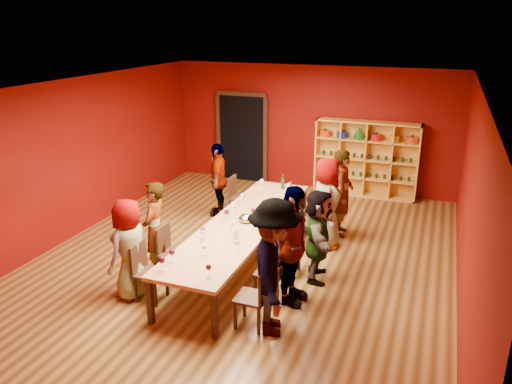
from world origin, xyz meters
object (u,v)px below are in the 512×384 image
chair_person_right_2 (292,246)px  tasting_table (242,225)px  chair_person_right_0 (257,294)px  person_right_0 (274,268)px  chair_person_left_0 (145,268)px  spittoon_bowl (246,218)px  shelving_unit (366,155)px  person_right_3 (326,203)px  chair_person_right_4 (320,207)px  chair_person_left_4 (237,195)px  person_right_1 (292,246)px  person_right_2 (318,235)px  chair_person_right_1 (275,269)px  person_left_1 (155,229)px  chair_person_left_1 (170,249)px  person_left_4 (218,179)px  wine_bottle (283,183)px  person_left_0 (129,249)px  chair_person_right_3 (311,219)px  person_right_4 (342,193)px

chair_person_right_2 → tasting_table: bearing=173.5°
chair_person_right_0 → person_right_0: (0.24, 0.00, 0.45)m
chair_person_left_0 → spittoon_bowl: chair_person_left_0 is taller
shelving_unit → person_right_3: bearing=-93.8°
person_right_3 → chair_person_right_4: (-0.27, 0.67, -0.35)m
tasting_table → chair_person_right_4: bearing=63.4°
chair_person_left_0 → chair_person_left_4: bearing=90.0°
tasting_table → person_right_1: size_ratio=2.46×
person_right_0 → person_right_2: 1.63m
chair_person_right_1 → person_left_1: bearing=178.8°
chair_person_left_1 → chair_person_right_0: same height
person_left_1 → person_right_0: (2.32, -0.82, 0.14)m
person_left_4 → wine_bottle: 1.44m
chair_person_right_2 → wine_bottle: 2.23m
person_left_0 → spittoon_bowl: 2.05m
person_right_1 → chair_person_right_3: person_right_1 is taller
chair_person_right_4 → wine_bottle: size_ratio=2.94×
person_left_4 → person_right_3: (2.52, -0.77, 0.06)m
chair_person_left_1 → chair_person_right_2: 1.98m
chair_person_right_3 → chair_person_right_4: bearing=90.0°
chair_person_right_1 → person_right_4: 2.82m
person_right_1 → chair_person_right_4: person_right_1 is taller
chair_person_right_0 → chair_person_right_1: same height
person_right_2 → chair_person_left_0: bearing=112.0°
chair_person_right_2 → chair_person_right_0: bearing=-90.0°
person_left_1 → spittoon_bowl: person_left_1 is taller
chair_person_left_1 → chair_person_left_4: 2.82m
chair_person_left_1 → person_left_1: person_left_1 is taller
shelving_unit → chair_person_right_0: size_ratio=2.70×
person_left_0 → chair_person_left_4: bearing=-176.7°
chair_person_left_4 → person_right_1: 3.56m
tasting_table → person_left_4: (-1.34, 1.92, 0.09)m
person_right_0 → wine_bottle: person_right_0 is taller
person_left_4 → chair_person_right_4: bearing=70.2°
person_left_0 → chair_person_right_3: size_ratio=1.75×
tasting_table → person_left_0: 1.99m
person_left_1 → person_right_2: bearing=95.6°
shelving_unit → person_left_4: (-2.73, -2.39, -0.19)m
person_left_4 → spittoon_bowl: (1.39, -1.88, 0.02)m
spittoon_bowl → wine_bottle: wine_bottle is taller
person_left_0 → person_right_4: person_right_4 is taller
chair_person_right_0 → person_right_2: bearing=74.9°
person_right_3 → chair_person_right_4: 0.81m
chair_person_right_3 → chair_person_right_4: (0.00, 0.67, 0.00)m
tasting_table → person_right_3: size_ratio=2.65×
person_right_2 → chair_person_right_0: bearing=153.2°
chair_person_left_0 → person_right_3: person_right_3 is taller
chair_person_right_4 → wine_bottle: wine_bottle is taller
shelving_unit → chair_person_left_4: 3.36m
shelving_unit → chair_person_left_4: (-2.31, -2.39, -0.49)m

